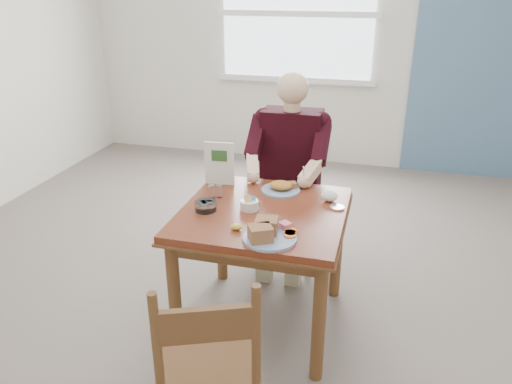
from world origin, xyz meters
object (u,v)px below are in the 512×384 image
(chair_near, at_px, (208,368))
(diner, at_px, (289,159))
(near_plate, at_px, (267,233))
(table, at_px, (263,228))
(chair_far, at_px, (290,198))
(far_plate, at_px, (282,187))

(chair_near, relative_size, diner, 0.69)
(near_plate, bearing_deg, table, 107.93)
(table, distance_m, chair_far, 0.81)
(chair_far, xyz_separation_m, chair_near, (0.02, -1.76, 0.00))
(table, xyz_separation_m, chair_near, (0.02, -0.96, -0.16))
(chair_near, xyz_separation_m, far_plate, (0.02, 1.25, 0.30))
(diner, distance_m, far_plate, 0.42)
(diner, relative_size, near_plate, 3.97)
(table, height_order, chair_near, chair_near)
(table, relative_size, far_plate, 3.04)
(far_plate, bearing_deg, chair_near, -91.07)
(chair_near, height_order, far_plate, chair_near)
(diner, distance_m, near_plate, 1.03)
(chair_far, xyz_separation_m, diner, (0.00, -0.09, 0.33))
(chair_near, bearing_deg, diner, 90.57)
(diner, bearing_deg, chair_near, -89.43)
(table, height_order, diner, diner)
(diner, relative_size, far_plate, 4.57)
(near_plate, height_order, far_plate, near_plate)
(chair_far, height_order, diner, diner)
(chair_far, height_order, far_plate, chair_far)
(chair_far, distance_m, far_plate, 0.59)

